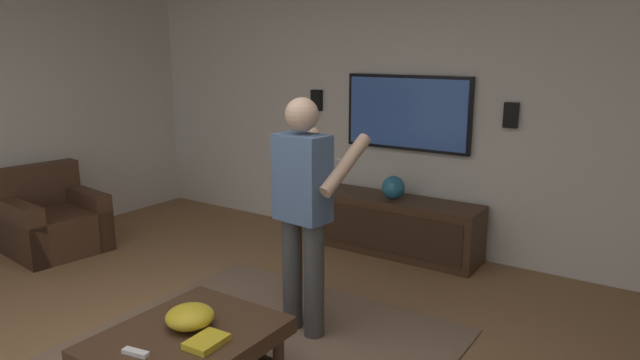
% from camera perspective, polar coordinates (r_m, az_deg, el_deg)
% --- Properties ---
extents(wall_back_tv, '(0.10, 6.95, 2.66)m').
position_cam_1_polar(wall_back_tv, '(5.59, 9.87, 6.61)').
color(wall_back_tv, silver).
rests_on(wall_back_tv, ground).
extents(armchair, '(0.90, 0.91, 0.82)m').
position_cam_1_polar(armchair, '(6.15, -25.21, -3.91)').
color(armchair, '#472D1E').
rests_on(armchair, ground).
extents(coffee_table, '(1.00, 0.80, 0.40)m').
position_cam_1_polar(coffee_table, '(3.41, -13.19, -16.23)').
color(coffee_table, '#422B1C').
rests_on(coffee_table, ground).
extents(media_console, '(0.45, 1.70, 0.55)m').
position_cam_1_polar(media_console, '(5.55, 7.28, -4.53)').
color(media_console, '#422B1C').
rests_on(media_console, ground).
extents(tv, '(0.05, 1.27, 0.72)m').
position_cam_1_polar(tv, '(5.54, 8.72, 6.67)').
color(tv, black).
extents(person_standing, '(0.58, 0.58, 1.64)m').
position_cam_1_polar(person_standing, '(3.80, -1.60, -2.35)').
color(person_standing, '#3F3F3F').
rests_on(person_standing, ground).
extents(bowl, '(0.28, 0.28, 0.12)m').
position_cam_1_polar(bowl, '(3.39, -12.92, -13.21)').
color(bowl, gold).
rests_on(bowl, coffee_table).
extents(remote_white, '(0.07, 0.16, 0.02)m').
position_cam_1_polar(remote_white, '(3.21, -18.01, -16.14)').
color(remote_white, white).
rests_on(remote_white, coffee_table).
extents(book, '(0.23, 0.17, 0.04)m').
position_cam_1_polar(book, '(3.21, -11.31, -15.61)').
color(book, gold).
rests_on(book, coffee_table).
extents(vase_round, '(0.22, 0.22, 0.22)m').
position_cam_1_polar(vase_round, '(5.41, 7.36, -0.75)').
color(vase_round, teal).
rests_on(vase_round, media_console).
extents(wall_speaker_left, '(0.06, 0.12, 0.22)m').
position_cam_1_polar(wall_speaker_left, '(5.21, 18.61, 6.18)').
color(wall_speaker_left, black).
extents(wall_speaker_right, '(0.06, 0.12, 0.22)m').
position_cam_1_polar(wall_speaker_right, '(6.07, -0.33, 8.00)').
color(wall_speaker_right, black).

